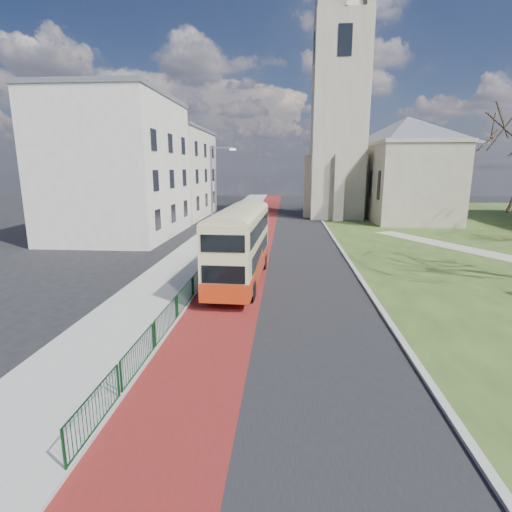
# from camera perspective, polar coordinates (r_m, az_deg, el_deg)

# --- Properties ---
(ground) EXTENTS (160.00, 160.00, 0.00)m
(ground) POSITION_cam_1_polar(r_m,az_deg,el_deg) (16.44, -1.90, -10.58)
(ground) COLOR black
(ground) RESTS_ON ground
(road_carriageway) EXTENTS (9.00, 120.00, 0.01)m
(road_carriageway) POSITION_cam_1_polar(r_m,az_deg,el_deg) (35.62, 3.97, 2.09)
(road_carriageway) COLOR black
(road_carriageway) RESTS_ON ground
(bus_lane) EXTENTS (3.40, 120.00, 0.01)m
(bus_lane) POSITION_cam_1_polar(r_m,az_deg,el_deg) (35.73, -0.36, 2.15)
(bus_lane) COLOR #591414
(bus_lane) RESTS_ON ground
(pavement_west) EXTENTS (4.00, 120.00, 0.12)m
(pavement_west) POSITION_cam_1_polar(r_m,az_deg,el_deg) (36.23, -6.37, 2.31)
(pavement_west) COLOR gray
(pavement_west) RESTS_ON ground
(kerb_west) EXTENTS (0.25, 120.00, 0.13)m
(kerb_west) POSITION_cam_1_polar(r_m,az_deg,el_deg) (35.91, -3.23, 2.28)
(kerb_west) COLOR #999993
(kerb_west) RESTS_ON ground
(kerb_east) EXTENTS (0.25, 80.00, 0.13)m
(kerb_east) POSITION_cam_1_polar(r_m,az_deg,el_deg) (37.84, 10.99, 2.60)
(kerb_east) COLOR #999993
(kerb_east) RESTS_ON ground
(pedestrian_railing) EXTENTS (0.07, 24.00, 1.12)m
(pedestrian_railing) POSITION_cam_1_polar(r_m,az_deg,el_deg) (20.45, -8.96, -4.38)
(pedestrian_railing) COLOR #0C3516
(pedestrian_railing) RESTS_ON ground
(gothic_church) EXTENTS (16.38, 18.00, 40.00)m
(gothic_church) POSITION_cam_1_polar(r_m,az_deg,el_deg) (54.54, 16.75, 19.08)
(gothic_church) COLOR gray
(gothic_church) RESTS_ON ground
(street_block_near) EXTENTS (10.30, 14.30, 13.00)m
(street_block_near) POSITION_cam_1_polar(r_m,az_deg,el_deg) (40.21, -19.05, 11.97)
(street_block_near) COLOR beige
(street_block_near) RESTS_ON ground
(street_block_far) EXTENTS (10.30, 16.30, 11.50)m
(street_block_far) POSITION_cam_1_polar(r_m,az_deg,el_deg) (55.30, -12.40, 11.55)
(street_block_far) COLOR beige
(street_block_far) RESTS_ON ground
(streetlamp) EXTENTS (2.13, 0.18, 8.00)m
(streetlamp) POSITION_cam_1_polar(r_m,az_deg,el_deg) (33.62, -6.08, 9.31)
(streetlamp) COLOR gray
(streetlamp) RESTS_ON pavement_west
(bus) EXTENTS (2.68, 10.02, 4.16)m
(bus) POSITION_cam_1_polar(r_m,az_deg,el_deg) (22.34, -2.27, 2.01)
(bus) COLOR #AF2F10
(bus) RESTS_ON ground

